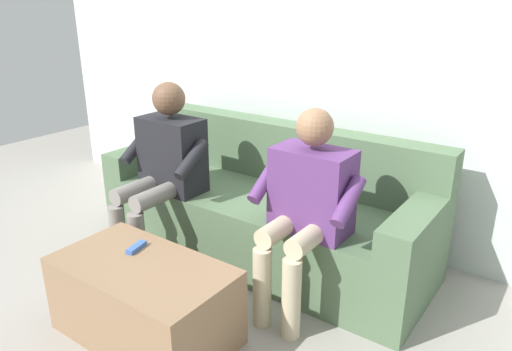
{
  "coord_description": "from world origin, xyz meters",
  "views": [
    {
      "loc": [
        -1.67,
        2.29,
        1.65
      ],
      "look_at": [
        0.0,
        -0.02,
        0.6
      ],
      "focal_mm": 33.7,
      "sensor_mm": 36.0,
      "label": 1
    }
  ],
  "objects": [
    {
      "name": "back_wall",
      "position": [
        0.0,
        -0.7,
        1.26
      ],
      "size": [
        5.26,
        0.06,
        2.52
      ],
      "primitive_type": "cube",
      "color": "silver",
      "rests_on": "ground"
    },
    {
      "name": "remote_blue",
      "position": [
        0.13,
        0.86,
        0.43
      ],
      "size": [
        0.07,
        0.13,
        0.02
      ],
      "primitive_type": "cube",
      "rotation": [
        0.0,
        0.0,
        4.93
      ],
      "color": "#3860B7",
      "rests_on": "coffee_table"
    },
    {
      "name": "couch",
      "position": [
        0.0,
        -0.14,
        0.31
      ],
      "size": [
        2.23,
        0.8,
        0.86
      ],
      "color": "#516B4C",
      "rests_on": "ground"
    },
    {
      "name": "person_left_seated",
      "position": [
        -0.52,
        0.25,
        0.65
      ],
      "size": [
        0.57,
        0.5,
        1.13
      ],
      "color": "#5B3370",
      "rests_on": "ground"
    },
    {
      "name": "ground_plane",
      "position": [
        0.0,
        0.6,
        0.0
      ],
      "size": [
        8.0,
        8.0,
        0.0
      ],
      "primitive_type": "plane",
      "color": "gray"
    },
    {
      "name": "coffee_table",
      "position": [
        0.0,
        0.94,
        0.21
      ],
      "size": [
        0.92,
        0.51,
        0.42
      ],
      "color": "#8C6B4C",
      "rests_on": "ground"
    },
    {
      "name": "person_right_seated",
      "position": [
        0.52,
        0.26,
        0.66
      ],
      "size": [
        0.57,
        0.59,
        1.16
      ],
      "color": "black",
      "rests_on": "ground"
    }
  ]
}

